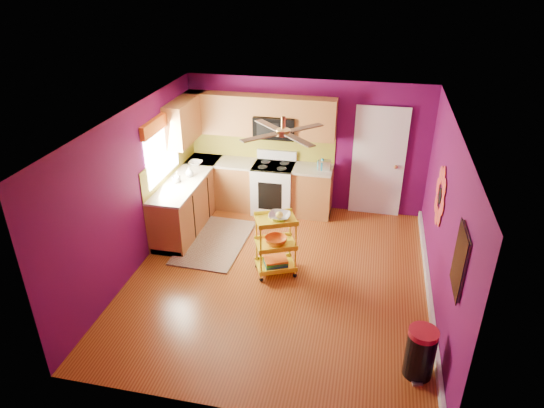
# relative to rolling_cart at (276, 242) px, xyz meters

# --- Properties ---
(ground) EXTENTS (5.00, 5.00, 0.00)m
(ground) POSITION_rel_rolling_cart_xyz_m (0.07, -0.13, -0.55)
(ground) COLOR brown
(ground) RESTS_ON ground
(room_envelope) EXTENTS (4.54, 5.04, 2.52)m
(room_envelope) POSITION_rel_rolling_cart_xyz_m (0.10, -0.13, 1.08)
(room_envelope) COLOR #570947
(room_envelope) RESTS_ON ground
(lower_cabinets) EXTENTS (2.81, 2.31, 0.94)m
(lower_cabinets) POSITION_rel_rolling_cart_xyz_m (-1.27, 1.68, -0.12)
(lower_cabinets) COLOR brown
(lower_cabinets) RESTS_ON ground
(electric_range) EXTENTS (0.76, 0.66, 1.13)m
(electric_range) POSITION_rel_rolling_cart_xyz_m (-0.48, 2.04, -0.07)
(electric_range) COLOR white
(electric_range) RESTS_ON ground
(upper_cabinetry) EXTENTS (2.80, 2.30, 1.26)m
(upper_cabinetry) POSITION_rel_rolling_cart_xyz_m (-1.17, 2.04, 1.25)
(upper_cabinetry) COLOR brown
(upper_cabinetry) RESTS_ON ground
(left_window) EXTENTS (0.08, 1.35, 1.08)m
(left_window) POSITION_rel_rolling_cart_xyz_m (-2.14, 0.92, 1.19)
(left_window) COLOR white
(left_window) RESTS_ON ground
(panel_door) EXTENTS (0.95, 0.11, 2.15)m
(panel_door) POSITION_rel_rolling_cart_xyz_m (1.43, 2.33, 0.47)
(panel_door) COLOR white
(panel_door) RESTS_ON ground
(right_wall_art) EXTENTS (0.04, 2.74, 1.04)m
(right_wall_art) POSITION_rel_rolling_cart_xyz_m (2.30, -0.47, 0.89)
(right_wall_art) COLOR black
(right_wall_art) RESTS_ON ground
(ceiling_fan) EXTENTS (1.01, 1.01, 0.26)m
(ceiling_fan) POSITION_rel_rolling_cart_xyz_m (0.07, 0.07, 1.74)
(ceiling_fan) COLOR #BF8C3F
(ceiling_fan) RESTS_ON ground
(shag_rug) EXTENTS (1.10, 1.73, 0.02)m
(shag_rug) POSITION_rel_rolling_cart_xyz_m (-1.22, 0.64, -0.54)
(shag_rug) COLOR black
(shag_rug) RESTS_ON ground
(rolling_cart) EXTENTS (0.72, 0.64, 1.07)m
(rolling_cart) POSITION_rel_rolling_cart_xyz_m (0.00, 0.00, 0.00)
(rolling_cart) COLOR yellow
(rolling_cart) RESTS_ON ground
(trash_can) EXTENTS (0.43, 0.43, 0.66)m
(trash_can) POSITION_rel_rolling_cart_xyz_m (2.05, -1.67, -0.22)
(trash_can) COLOR black
(trash_can) RESTS_ON ground
(teal_kettle) EXTENTS (0.18, 0.18, 0.21)m
(teal_kettle) POSITION_rel_rolling_cart_xyz_m (0.43, 2.05, 0.47)
(teal_kettle) COLOR teal
(teal_kettle) RESTS_ON lower_cabinets
(toaster) EXTENTS (0.22, 0.15, 0.18)m
(toaster) POSITION_rel_rolling_cart_xyz_m (0.47, 2.04, 0.48)
(toaster) COLOR beige
(toaster) RESTS_ON lower_cabinets
(soap_bottle_a) EXTENTS (0.08, 0.08, 0.18)m
(soap_bottle_a) POSITION_rel_rolling_cart_xyz_m (-1.95, 0.97, 0.48)
(soap_bottle_a) COLOR #EA3F72
(soap_bottle_a) RESTS_ON lower_cabinets
(soap_bottle_b) EXTENTS (0.14, 0.14, 0.18)m
(soap_bottle_b) POSITION_rel_rolling_cart_xyz_m (-1.83, 1.23, 0.48)
(soap_bottle_b) COLOR white
(soap_bottle_b) RESTS_ON lower_cabinets
(counter_dish) EXTENTS (0.25, 0.25, 0.06)m
(counter_dish) POSITION_rel_rolling_cart_xyz_m (-1.91, 1.77, 0.42)
(counter_dish) COLOR white
(counter_dish) RESTS_ON lower_cabinets
(counter_cup) EXTENTS (0.13, 0.13, 0.11)m
(counter_cup) POSITION_rel_rolling_cart_xyz_m (-1.96, 0.93, 0.44)
(counter_cup) COLOR white
(counter_cup) RESTS_ON lower_cabinets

